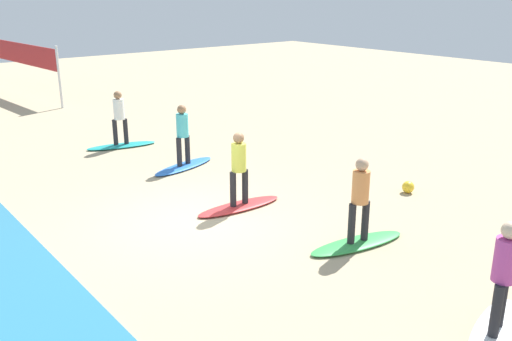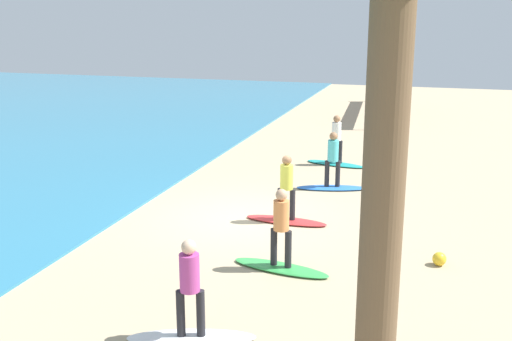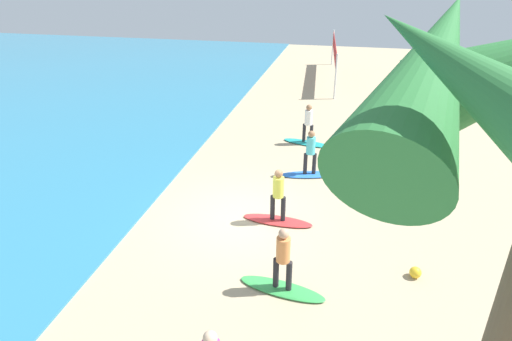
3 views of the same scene
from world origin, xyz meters
The scene contains 11 objects.
ground_plane centered at (0.00, 0.00, 0.00)m, with size 60.00×60.00×0.00m, color tan.
surfboard_green centered at (-2.91, -1.69, 0.04)m, with size 2.10×0.56×0.09m, color green.
surfer_green centered at (-2.91, -1.69, 1.04)m, with size 0.32×0.46×1.64m.
surfboard_red centered at (-0.01, -1.09, 0.04)m, with size 2.10×0.56×0.09m, color red.
surfer_red centered at (-0.01, -1.09, 1.04)m, with size 0.32×0.46×1.64m.
surfboard_blue centered at (3.27, -1.68, 0.04)m, with size 2.10×0.56×0.09m, color blue.
surfer_blue centered at (3.27, -1.68, 1.04)m, with size 0.32×0.45×1.64m.
surfboard_teal centered at (6.26, -1.28, 0.04)m, with size 2.10×0.56×0.09m, color teal.
surfer_teal centered at (6.26, -1.28, 1.04)m, with size 0.32×0.45×1.64m.
volleyball_net centered at (17.69, -1.69, 1.79)m, with size 9.07×0.77×2.50m.
beach_ball centered at (-1.74, -4.81, 0.14)m, with size 0.29×0.29×0.29m, color yellow.
Camera 3 is at (-10.78, -2.79, 7.02)m, focal length 30.28 mm.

